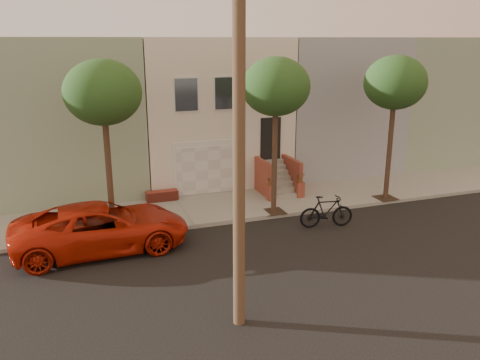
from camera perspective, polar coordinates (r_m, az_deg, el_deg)
name	(u,v)px	position (r m, az deg, el deg)	size (l,w,h in m)	color
ground	(291,256)	(16.81, 6.03, -8.84)	(90.00, 90.00, 0.00)	black
sidewalk	(239,205)	(21.37, -0.08, -2.96)	(40.00, 3.70, 0.15)	gray
house_row	(203,107)	(26.00, -4.38, 8.54)	(33.10, 11.70, 7.00)	beige
tree_left	(103,94)	(17.74, -15.72, 9.68)	(2.70, 2.57, 6.30)	#2D2116
tree_mid	(276,88)	(19.29, 4.22, 10.71)	(2.70, 2.57, 6.30)	#2D2116
tree_right	(395,84)	(22.06, 17.68, 10.69)	(2.70, 2.57, 6.30)	#2D2116
pickup_truck	(102,227)	(17.56, -15.87, -5.33)	(2.74, 5.95, 1.65)	red
motorcycle	(326,211)	(19.25, 10.07, -3.64)	(0.60, 2.13, 1.28)	black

